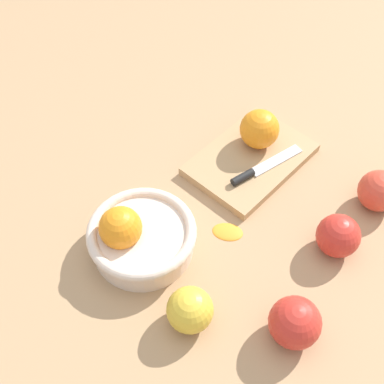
{
  "coord_description": "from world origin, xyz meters",
  "views": [
    {
      "loc": [
        -0.46,
        -0.25,
        0.71
      ],
      "look_at": [
        -0.06,
        0.09,
        0.04
      ],
      "focal_mm": 47.91,
      "sensor_mm": 36.0,
      "label": 1
    }
  ],
  "objects_px": {
    "bowl": "(139,236)",
    "orange_on_board": "(259,129)",
    "apple_front_center": "(338,236)",
    "apple_front_right_2": "(379,191)",
    "cutting_board": "(251,159)",
    "apple_front_left": "(295,323)",
    "apple_front_left_2": "(190,310)",
    "knife": "(257,170)"
  },
  "relations": [
    {
      "from": "bowl",
      "to": "orange_on_board",
      "type": "xyz_separation_m",
      "value": [
        0.3,
        -0.02,
        0.02
      ]
    },
    {
      "from": "apple_front_center",
      "to": "apple_front_right_2",
      "type": "distance_m",
      "value": 0.12
    },
    {
      "from": "cutting_board",
      "to": "apple_front_center",
      "type": "xyz_separation_m",
      "value": [
        -0.06,
        -0.21,
        0.03
      ]
    },
    {
      "from": "apple_front_left",
      "to": "apple_front_center",
      "type": "bearing_deg",
      "value": 9.55
    },
    {
      "from": "cutting_board",
      "to": "apple_front_left",
      "type": "distance_m",
      "value": 0.34
    },
    {
      "from": "apple_front_left",
      "to": "apple_front_right_2",
      "type": "xyz_separation_m",
      "value": [
        0.29,
        0.02,
        -0.0
      ]
    },
    {
      "from": "apple_front_center",
      "to": "bowl",
      "type": "bearing_deg",
      "value": 130.38
    },
    {
      "from": "cutting_board",
      "to": "apple_front_right_2",
      "type": "distance_m",
      "value": 0.23
    },
    {
      "from": "cutting_board",
      "to": "apple_front_left_2",
      "type": "height_order",
      "value": "apple_front_left_2"
    },
    {
      "from": "apple_front_left",
      "to": "apple_front_left_2",
      "type": "relative_size",
      "value": 1.1
    },
    {
      "from": "apple_front_center",
      "to": "knife",
      "type": "bearing_deg",
      "value": 77.9
    },
    {
      "from": "orange_on_board",
      "to": "apple_front_right_2",
      "type": "xyz_separation_m",
      "value": [
        0.03,
        -0.23,
        -0.02
      ]
    },
    {
      "from": "orange_on_board",
      "to": "bowl",
      "type": "bearing_deg",
      "value": 177.12
    },
    {
      "from": "orange_on_board",
      "to": "apple_front_left",
      "type": "xyz_separation_m",
      "value": [
        -0.27,
        -0.25,
        -0.02
      ]
    },
    {
      "from": "cutting_board",
      "to": "knife",
      "type": "height_order",
      "value": "knife"
    },
    {
      "from": "bowl",
      "to": "apple_front_right_2",
      "type": "height_order",
      "value": "bowl"
    },
    {
      "from": "orange_on_board",
      "to": "knife",
      "type": "xyz_separation_m",
      "value": [
        -0.06,
        -0.04,
        -0.03
      ]
    },
    {
      "from": "bowl",
      "to": "apple_front_left_2",
      "type": "height_order",
      "value": "bowl"
    },
    {
      "from": "orange_on_board",
      "to": "knife",
      "type": "relative_size",
      "value": 0.47
    },
    {
      "from": "cutting_board",
      "to": "apple_front_left_2",
      "type": "relative_size",
      "value": 3.25
    },
    {
      "from": "apple_front_left_2",
      "to": "orange_on_board",
      "type": "bearing_deg",
      "value": 20.31
    },
    {
      "from": "orange_on_board",
      "to": "apple_front_left_2",
      "type": "bearing_deg",
      "value": -159.69
    },
    {
      "from": "apple_front_left",
      "to": "apple_front_center",
      "type": "xyz_separation_m",
      "value": [
        0.17,
        0.03,
        -0.0
      ]
    },
    {
      "from": "apple_front_left_2",
      "to": "apple_front_right_2",
      "type": "distance_m",
      "value": 0.39
    },
    {
      "from": "bowl",
      "to": "apple_front_left_2",
      "type": "bearing_deg",
      "value": -106.94
    },
    {
      "from": "bowl",
      "to": "apple_front_left",
      "type": "xyz_separation_m",
      "value": [
        0.04,
        -0.27,
        0.0
      ]
    },
    {
      "from": "knife",
      "to": "apple_front_left",
      "type": "bearing_deg",
      "value": -134.39
    },
    {
      "from": "knife",
      "to": "apple_front_center",
      "type": "relative_size",
      "value": 2.19
    },
    {
      "from": "bowl",
      "to": "apple_front_center",
      "type": "xyz_separation_m",
      "value": [
        0.2,
        -0.24,
        0.0
      ]
    },
    {
      "from": "apple_front_left",
      "to": "orange_on_board",
      "type": "bearing_deg",
      "value": 43.6
    },
    {
      "from": "bowl",
      "to": "apple_front_right_2",
      "type": "distance_m",
      "value": 0.41
    },
    {
      "from": "bowl",
      "to": "apple_front_left",
      "type": "height_order",
      "value": "bowl"
    },
    {
      "from": "orange_on_board",
      "to": "cutting_board",
      "type": "bearing_deg",
      "value": -163.33
    },
    {
      "from": "orange_on_board",
      "to": "apple_front_right_2",
      "type": "bearing_deg",
      "value": -83.42
    },
    {
      "from": "knife",
      "to": "apple_front_left",
      "type": "height_order",
      "value": "apple_front_left"
    },
    {
      "from": "bowl",
      "to": "apple_front_center",
      "type": "bearing_deg",
      "value": -49.62
    },
    {
      "from": "knife",
      "to": "apple_front_left",
      "type": "relative_size",
      "value": 2.04
    },
    {
      "from": "cutting_board",
      "to": "orange_on_board",
      "type": "bearing_deg",
      "value": 16.67
    },
    {
      "from": "bowl",
      "to": "cutting_board",
      "type": "xyz_separation_m",
      "value": [
        0.27,
        -0.03,
        -0.03
      ]
    },
    {
      "from": "knife",
      "to": "apple_front_center",
      "type": "height_order",
      "value": "apple_front_center"
    },
    {
      "from": "apple_front_left",
      "to": "apple_front_left_2",
      "type": "xyz_separation_m",
      "value": [
        -0.08,
        0.13,
        -0.0
      ]
    },
    {
      "from": "apple_front_right_2",
      "to": "bowl",
      "type": "bearing_deg",
      "value": 143.11
    }
  ]
}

